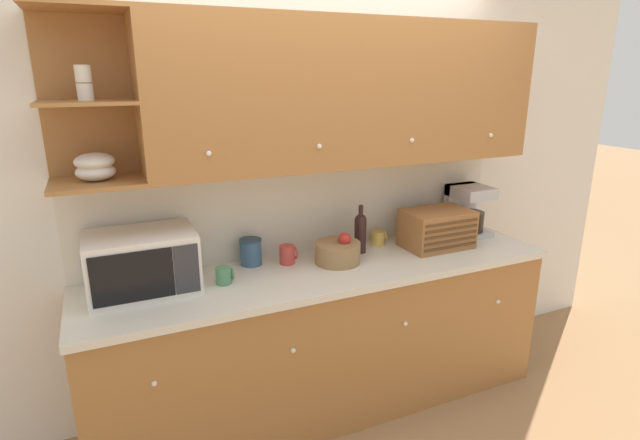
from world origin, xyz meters
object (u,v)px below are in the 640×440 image
Objects in this scene: mug_blue_second at (224,275)px; mug_patterned_third at (288,254)px; microwave at (142,262)px; wine_bottle at (360,231)px; coffee_maker at (467,209)px; bread_box at (437,229)px; storage_canister at (251,252)px; fruit_basket at (338,252)px; mug at (378,238)px.

mug_patterned_third is at bearing 17.90° from mug_blue_second.
microwave reaches higher than mug_blue_second.
wine_bottle is 0.90× the size of coffee_maker.
wine_bottle reaches higher than bread_box.
coffee_maker is (1.52, -0.04, 0.09)m from storage_canister.
bread_box is at bearing -12.68° from wine_bottle.
fruit_basket is 0.88× the size of wine_bottle.
microwave is 0.42m from mug_blue_second.
microwave is 1.57× the size of coffee_maker.
bread_box reaches higher than fruit_basket.
mug_patterned_third is 0.48m from wine_bottle.
storage_canister is 0.85m from mug.
mug_patterned_third is at bearing -178.76° from coffee_maker.
microwave is 1.75× the size of wine_bottle.
microwave is 5.58× the size of mug_blue_second.
mug is (1.06, 0.21, -0.00)m from mug_blue_second.
mug_patterned_third is at bearing -173.32° from mug.
mug_blue_second is at bearing -135.56° from storage_canister.
fruit_basket is at bearing 2.05° from mug_blue_second.
mug_blue_second is 0.31× the size of wine_bottle.
storage_canister is 0.51× the size of wine_bottle.
bread_box is at bearing -32.38° from mug.
bread_box is (0.97, -0.12, 0.06)m from mug_patterned_third.
fruit_basket is 0.70m from bread_box.
mug_patterned_third is 0.29m from fruit_basket.
wine_bottle is at bearing 167.32° from bread_box.
coffee_maker is at bearing 7.37° from fruit_basket.
storage_canister is 0.46× the size of coffee_maker.
coffee_maker reaches higher than mug_blue_second.
fruit_basket is at bearing -21.48° from mug_patterned_third.
wine_bottle is at bearing 7.91° from mug_blue_second.
microwave is at bearing -168.18° from storage_canister.
wine_bottle is (0.20, 0.10, 0.07)m from fruit_basket.
storage_canister is (0.21, 0.20, 0.03)m from mug_blue_second.
mug is 0.68m from coffee_maker.
coffee_maker is at bearing 2.56° from wine_bottle.
fruit_basket is at bearing -20.94° from storage_canister.
coffee_maker reaches higher than mug.
storage_canister is 0.36× the size of bread_box.
mug_blue_second is at bearing -177.95° from fruit_basket.
microwave reaches higher than storage_canister.
wine_bottle is 0.71× the size of bread_box.
microwave is at bearing 177.09° from fruit_basket.
fruit_basket is 0.23m from wine_bottle.
bread_box is 1.26× the size of coffee_maker.
microwave is 1.27m from wine_bottle.
storage_canister is 0.50m from fruit_basket.
wine_bottle is at bearing -154.67° from mug.
coffee_maker is (0.36, 0.15, 0.05)m from bread_box.
fruit_basket reaches higher than mug_blue_second.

